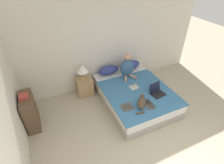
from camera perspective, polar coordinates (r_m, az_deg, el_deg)
The scene contains 12 objects.
wall_back at distance 4.85m, azimuth -1.83°, elevation 12.51°, with size 5.77×0.05×2.55m.
wall_side at distance 3.20m, azimuth -31.50°, elevation -7.50°, with size 0.05×4.26×2.55m.
bed at distance 4.66m, azimuth 7.27°, elevation -4.16°, with size 1.63×2.13×0.45m.
pillow_near at distance 4.96m, azimuth -1.23°, elevation 3.92°, with size 0.62×0.29×0.25m.
pillow_far at distance 5.24m, azimuth 5.95°, elevation 5.60°, with size 0.62×0.29×0.25m.
person_sitting at distance 4.80m, azimuth 5.01°, elevation 4.88°, with size 0.40×0.39×0.69m.
cat_tabby at distance 3.98m, azimuth 9.63°, elevation -6.58°, with size 0.42×0.44×0.18m.
laptop_open at distance 4.41m, azimuth 14.46°, elevation -3.09°, with size 0.37×0.34×0.25m.
nightstand at distance 4.92m, azimuth -8.97°, elevation -1.36°, with size 0.43×0.42×0.51m.
table_lamp at distance 4.62m, azimuth -9.67°, elevation 4.08°, with size 0.31×0.31×0.42m.
bookshelf at distance 4.31m, azimuth -25.21°, elevation -8.69°, with size 0.26×0.65×0.82m.
book_stack_top at distance 4.04m, azimuth -26.91°, elevation -4.25°, with size 0.20×0.20×0.07m.
Camera 1 is at (-1.71, -0.83, 3.20)m, focal length 28.00 mm.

